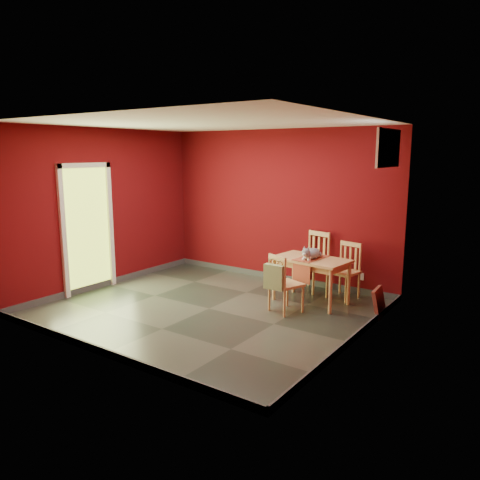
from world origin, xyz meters
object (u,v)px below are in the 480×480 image
Objects in this scene: chair_far_right at (345,270)px; dining_table at (311,264)px; chair_near at (284,283)px; tote_bag at (274,277)px; picture_frame at (379,302)px; chair_far_left at (313,260)px; cat at (312,251)px.

dining_table is at bearing -122.42° from chair_far_right.
chair_near reaches higher than dining_table.
dining_table is 0.85m from tote_bag.
chair_near reaches higher than picture_frame.
chair_far_left reaches higher than tote_bag.
chair_far_right is 1.46m from tote_bag.
dining_table is 0.65m from chair_far_right.
tote_bag is (-0.05, -0.20, 0.13)m from chair_near.
chair_far_left is 2.34× the size of picture_frame.
chair_near is 2.03× the size of tote_bag.
chair_far_left is 0.63m from chair_far_right.
cat is at bearing -179.95° from picture_frame.
tote_bag is (-0.50, -1.37, 0.11)m from chair_far_right.
picture_frame is at bearing 32.94° from tote_bag.
tote_bag is 0.86m from cat.
chair_far_right is at bearing 68.70° from chair_near.
chair_near reaches higher than tote_bag.
picture_frame is (1.07, 0.00, -0.61)m from cat.
dining_table is 0.20m from cat.
chair_far_left is 2.32× the size of tote_bag.
tote_bag reaches higher than picture_frame.
chair_far_right is 1.25m from chair_near.
dining_table is 0.67m from chair_near.
chair_near is at bearing 77.00° from tote_bag.
chair_far_right is at bearing 69.88° from tote_bag.
chair_far_right is at bearing 77.99° from cat.
cat reaches higher than chair_near.
chair_far_left is 1.50m from tote_bag.
chair_near is at bearing -100.41° from dining_table.
chair_far_left is at bearing 97.32° from chair_near.
chair_near is 1.89× the size of cat.
chair_far_left is at bearing 94.55° from tote_bag.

